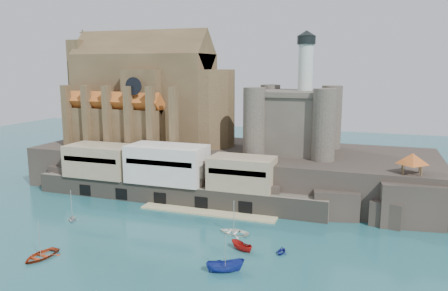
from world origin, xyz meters
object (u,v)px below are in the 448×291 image
at_px(pavilion, 412,160).
at_px(boat_2, 225,272).
at_px(boat_0, 41,258).
at_px(castle_keep, 295,118).
at_px(church, 150,98).

distance_m(pavilion, boat_2, 44.37).
bearing_deg(boat_0, castle_keep, 65.75).
bearing_deg(church, pavilion, -13.48).
distance_m(castle_keep, pavilion, 30.50).
bearing_deg(church, boat_0, -81.00).
xyz_separation_m(castle_keep, pavilion, (25.92, -15.08, -5.59)).
xyz_separation_m(pavilion, boat_2, (-27.57, -32.35, -12.73)).
xyz_separation_m(church, boat_0, (8.46, -53.41, -22.13)).
xyz_separation_m(boat_0, boat_2, (30.09, 5.21, 0.00)).
bearing_deg(castle_keep, boat_2, -91.99).
height_order(castle_keep, pavilion, castle_keep).
distance_m(castle_keep, boat_2, 50.86).
bearing_deg(church, boat_2, -51.34).
bearing_deg(pavilion, castle_keep, 149.82).
height_order(church, boat_2, church).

